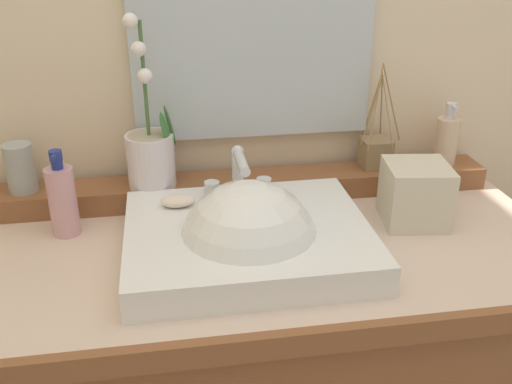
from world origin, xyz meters
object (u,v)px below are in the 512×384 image
(tumbler_cup, at_px, (20,168))
(tissue_box, at_px, (415,194))
(reed_diffuser, at_px, (375,151))
(soap_bar, at_px, (178,201))
(lotion_bottle, at_px, (62,199))
(soap_dispenser, at_px, (447,139))
(sink_basin, at_px, (249,245))
(potted_plant, at_px, (150,152))

(tumbler_cup, height_order, tissue_box, tumbler_cup)
(tumbler_cup, height_order, reed_diffuser, reed_diffuser)
(soap_bar, height_order, lotion_bottle, lotion_bottle)
(soap_bar, relative_size, reed_diffuser, 0.28)
(soap_bar, distance_m, tumbler_cup, 0.36)
(soap_dispenser, distance_m, reed_diffuser, 0.18)
(tumbler_cup, bearing_deg, soap_bar, -24.25)
(tumbler_cup, distance_m, tissue_box, 0.85)
(lotion_bottle, height_order, tissue_box, lotion_bottle)
(sink_basin, relative_size, tumbler_cup, 4.32)
(soap_dispenser, xyz_separation_m, lotion_bottle, (-0.88, -0.12, -0.04))
(soap_bar, relative_size, tissue_box, 0.54)
(reed_diffuser, bearing_deg, lotion_bottle, -169.82)
(soap_dispenser, height_order, tumbler_cup, soap_dispenser)
(reed_diffuser, bearing_deg, soap_dispenser, -3.33)
(sink_basin, height_order, lotion_bottle, lotion_bottle)
(sink_basin, height_order, soap_dispenser, soap_dispenser)
(reed_diffuser, bearing_deg, tumbler_cup, -179.11)
(tissue_box, bearing_deg, soap_dispenser, 50.14)
(tumbler_cup, relative_size, reed_diffuser, 0.43)
(sink_basin, bearing_deg, soap_bar, 137.67)
(reed_diffuser, relative_size, tissue_box, 1.93)
(lotion_bottle, bearing_deg, reed_diffuser, 10.18)
(soap_dispenser, bearing_deg, lotion_bottle, -172.43)
(tumbler_cup, distance_m, lotion_bottle, 0.15)
(sink_basin, bearing_deg, tissue_box, 12.99)
(soap_bar, height_order, tissue_box, tissue_box)
(potted_plant, distance_m, reed_diffuser, 0.53)
(potted_plant, bearing_deg, sink_basin, -54.40)
(tumbler_cup, bearing_deg, potted_plant, -3.30)
(sink_basin, bearing_deg, lotion_bottle, 157.23)
(soap_bar, xyz_separation_m, potted_plant, (-0.05, 0.13, 0.06))
(tissue_box, bearing_deg, lotion_bottle, 174.93)
(soap_bar, relative_size, lotion_bottle, 0.38)
(soap_dispenser, xyz_separation_m, tissue_box, (-0.15, -0.18, -0.05))
(soap_dispenser, relative_size, tissue_box, 1.16)
(tumbler_cup, xyz_separation_m, reed_diffuser, (0.81, 0.01, -0.02))
(soap_bar, distance_m, potted_plant, 0.15)
(sink_basin, xyz_separation_m, tissue_box, (0.37, 0.09, 0.04))
(soap_bar, relative_size, tumbler_cup, 0.65)
(sink_basin, relative_size, soap_bar, 6.64)
(reed_diffuser, relative_size, lotion_bottle, 1.37)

